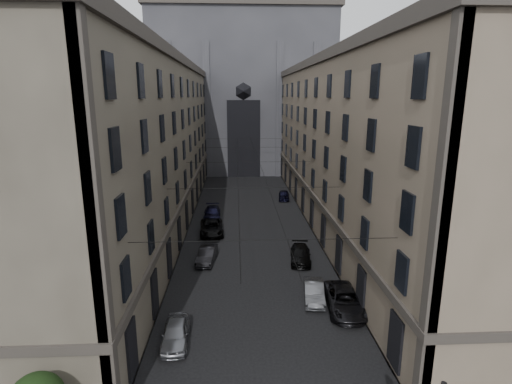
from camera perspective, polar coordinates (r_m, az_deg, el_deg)
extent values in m
cube|color=#383533|center=(48.57, -13.53, -4.40)|extent=(7.00, 80.00, 0.15)
cube|color=#383533|center=(49.18, 11.34, -4.05)|extent=(7.00, 80.00, 0.15)
cube|color=#474136|center=(47.32, -17.72, 5.96)|extent=(13.00, 60.00, 18.00)
cube|color=#38332D|center=(47.11, -18.58, 17.36)|extent=(13.60, 60.60, 0.90)
cube|color=#38332D|center=(48.14, -17.31, 0.30)|extent=(13.40, 60.30, 0.50)
cube|color=brown|center=(48.13, 15.32, 6.24)|extent=(13.00, 60.00, 18.00)
cube|color=#38332D|center=(47.92, 16.05, 17.45)|extent=(13.60, 60.60, 0.90)
cube|color=#38332D|center=(48.94, 14.97, 0.67)|extent=(13.40, 60.30, 0.50)
cube|color=#2D2D33|center=(84.41, -1.96, 13.76)|extent=(34.00, 22.00, 30.00)
cube|color=#38332D|center=(85.86, -2.05, 24.16)|extent=(35.00, 23.00, 1.20)
cube|color=black|center=(73.77, -1.76, 7.56)|extent=(6.00, 0.30, 14.00)
cylinder|color=black|center=(20.76, 1.28, -6.89)|extent=(14.00, 0.03, 0.03)
cylinder|color=black|center=(32.26, -0.25, 0.58)|extent=(14.00, 0.03, 0.03)
cylinder|color=black|center=(45.01, -1.01, 4.31)|extent=(14.00, 0.03, 0.03)
cylinder|color=black|center=(57.87, -1.44, 6.39)|extent=(14.00, 0.03, 0.03)
cylinder|color=black|center=(69.79, -1.70, 7.62)|extent=(14.00, 0.03, 0.03)
cylinder|color=black|center=(46.04, -2.67, 4.00)|extent=(0.03, 60.00, 0.03)
cylinder|color=black|center=(46.12, 0.57, 4.03)|extent=(0.03, 60.00, 0.03)
imported|color=slate|center=(26.27, -11.41, -19.14)|extent=(1.76, 4.04, 1.36)
imported|color=black|center=(36.95, -7.03, -8.93)|extent=(1.87, 4.22, 1.35)
imported|color=black|center=(43.99, -6.35, -5.07)|extent=(2.83, 5.50, 1.48)
imported|color=black|center=(49.39, -6.28, -3.02)|extent=(2.10, 4.93, 1.42)
imported|color=slate|center=(30.69, 8.28, -13.91)|extent=(1.89, 4.17, 1.33)
imported|color=black|center=(29.76, 12.51, -14.86)|extent=(2.71, 5.46, 1.49)
imported|color=black|center=(37.05, 6.37, -8.88)|extent=(2.33, 4.65, 1.30)
imported|color=black|center=(58.26, 4.02, -0.45)|extent=(1.92, 3.93, 1.29)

